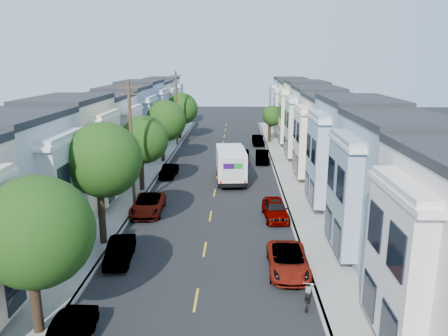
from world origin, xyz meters
name	(u,v)px	position (x,y,z in m)	size (l,w,h in m)	color
ground	(210,216)	(0.00, 0.00, 0.00)	(160.00, 160.00, 0.00)	black
road_slab	(219,169)	(0.00, 15.00, 0.01)	(12.00, 70.00, 0.02)	black
curb_left	(164,168)	(-6.05, 15.00, 0.07)	(0.30, 70.00, 0.15)	gray
curb_right	(274,168)	(6.05, 15.00, 0.07)	(0.30, 70.00, 0.15)	gray
sidewalk_left	(152,167)	(-7.35, 15.00, 0.07)	(2.60, 70.00, 0.15)	gray
sidewalk_right	(286,168)	(7.35, 15.00, 0.07)	(2.60, 70.00, 0.15)	gray
centerline	(219,169)	(0.00, 15.00, 0.00)	(0.12, 70.00, 0.01)	gold
townhouse_row_left	(118,168)	(-11.15, 15.00, 0.00)	(5.00, 70.00, 8.50)	#F9E1C1
townhouse_row_right	(321,169)	(11.15, 15.00, 0.00)	(5.00, 70.00, 8.50)	#F9E1C1
tree_a	(35,232)	(-6.30, -14.92, 4.76)	(4.70, 4.70, 7.13)	black
tree_b	(103,160)	(-6.30, -5.44, 5.62)	(4.70, 4.70, 7.99)	black
tree_c	(143,140)	(-6.30, 6.35, 4.76)	(4.26, 4.26, 6.92)	black
tree_d	(165,121)	(-6.30, 17.94, 4.84)	(4.70, 4.70, 7.20)	black
tree_e	(181,109)	(-6.30, 33.18, 4.53)	(4.70, 4.70, 6.90)	black
tree_far_r	(272,116)	(6.89, 30.33, 3.85)	(2.86, 2.86, 5.34)	black
utility_pole_near	(132,145)	(-6.30, 2.00, 5.15)	(1.60, 0.26, 10.00)	#42301E
utility_pole_far	(176,109)	(-6.30, 28.00, 5.15)	(1.60, 0.26, 10.00)	#42301E
fedex_truck	(231,163)	(1.39, 9.95, 1.87)	(2.68, 6.97, 3.34)	white
lead_sedan	(241,156)	(2.44, 18.53, 0.67)	(1.43, 4.04, 1.35)	black
parked_left_a	(68,336)	(-4.90, -15.93, 0.63)	(1.34, 3.81, 1.27)	black
parked_left_b	(120,251)	(-4.90, -7.78, 0.64)	(1.36, 3.86, 1.29)	black
parked_left_c	(148,205)	(-4.90, 0.56, 0.70)	(2.32, 5.04, 1.40)	#999999
parked_left_d	(169,171)	(-4.90, 11.30, 0.62)	(1.32, 3.73, 1.24)	#370205
parked_right_a	(288,261)	(4.90, -8.85, 0.67)	(2.21, 4.80, 1.33)	#585E60
parked_right_b	(275,209)	(4.90, -0.31, 0.74)	(1.75, 4.56, 1.48)	white
parked_right_c	(262,157)	(4.90, 17.96, 0.70)	(1.49, 4.21, 1.40)	black
parked_right_d	(258,140)	(4.90, 28.70, 0.68)	(1.44, 4.07, 1.36)	#101637
motorcycle	(308,297)	(5.50, -12.18, 0.39)	(0.26, 1.88, 0.75)	black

